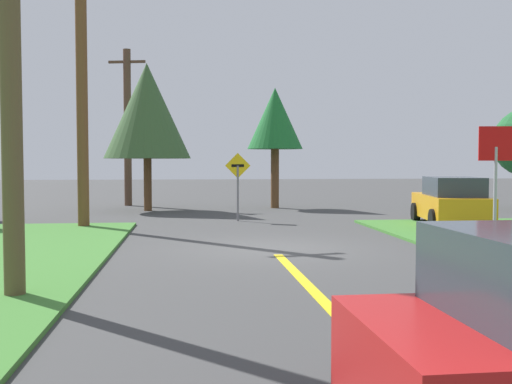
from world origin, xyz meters
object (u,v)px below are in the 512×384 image
(car_on_crossroad, at_px, (451,202))
(utility_pole_near, at_px, (10,50))
(utility_pole_far, at_px, (128,126))
(oak_tree_right, at_px, (275,120))
(direction_sign, at_px, (238,179))
(pine_tree_center, at_px, (147,111))
(utility_pole_mid, at_px, (82,84))
(stop_sign, at_px, (496,167))

(car_on_crossroad, distance_m, utility_pole_near, 14.65)
(utility_pole_far, relative_size, oak_tree_right, 1.37)
(car_on_crossroad, bearing_deg, direction_sign, 77.89)
(utility_pole_near, relative_size, pine_tree_center, 1.16)
(utility_pole_near, height_order, oak_tree_right, utility_pole_near)
(pine_tree_center, bearing_deg, utility_pole_mid, -103.12)
(utility_pole_far, xyz_separation_m, oak_tree_right, (6.83, -2.34, 0.20))
(car_on_crossroad, xyz_separation_m, utility_pole_near, (-11.08, -9.10, 2.97))
(car_on_crossroad, xyz_separation_m, utility_pole_mid, (-11.75, 0.96, 3.75))
(car_on_crossroad, bearing_deg, utility_pole_far, 56.09)
(car_on_crossroad, bearing_deg, utility_pole_near, 139.67)
(utility_pole_near, bearing_deg, pine_tree_center, 86.91)
(pine_tree_center, bearing_deg, utility_pole_near, -93.09)
(direction_sign, height_order, pine_tree_center, pine_tree_center)
(car_on_crossroad, xyz_separation_m, direction_sign, (-6.69, 2.76, 0.70))
(utility_pole_mid, height_order, pine_tree_center, utility_pole_mid)
(utility_pole_near, bearing_deg, oak_tree_right, 69.66)
(stop_sign, bearing_deg, utility_pole_far, -53.14)
(car_on_crossroad, distance_m, direction_sign, 7.27)
(stop_sign, height_order, utility_pole_far, utility_pole_far)
(car_on_crossroad, xyz_separation_m, pine_tree_center, (-10.18, 7.70, 3.48))
(stop_sign, bearing_deg, oak_tree_right, -71.82)
(utility_pole_mid, distance_m, utility_pole_far, 10.09)
(utility_pole_mid, relative_size, direction_sign, 3.69)
(utility_pole_far, height_order, direction_sign, utility_pole_far)
(utility_pole_near, distance_m, utility_pole_mid, 10.11)
(utility_pole_near, relative_size, utility_pole_mid, 0.82)
(utility_pole_far, height_order, oak_tree_right, utility_pole_far)
(oak_tree_right, bearing_deg, car_on_crossroad, -62.61)
(utility_pole_near, height_order, pine_tree_center, utility_pole_near)
(utility_pole_near, relative_size, oak_tree_right, 1.34)
(car_on_crossroad, height_order, utility_pole_far, utility_pole_far)
(pine_tree_center, bearing_deg, utility_pole_far, 109.19)
(stop_sign, relative_size, utility_pole_far, 0.38)
(utility_pole_near, xyz_separation_m, direction_sign, (4.39, 11.86, -2.27))
(utility_pole_far, bearing_deg, car_on_crossroad, -44.20)
(utility_pole_mid, bearing_deg, car_on_crossroad, -4.66)
(utility_pole_mid, height_order, oak_tree_right, utility_pole_mid)
(utility_pole_near, bearing_deg, utility_pole_mid, 93.77)
(stop_sign, bearing_deg, utility_pole_mid, -28.92)
(stop_sign, xyz_separation_m, oak_tree_right, (-2.43, 15.30, 2.05))
(stop_sign, distance_m, pine_tree_center, 16.63)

